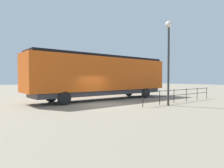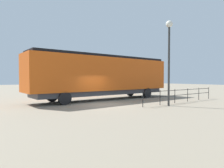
# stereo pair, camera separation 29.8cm
# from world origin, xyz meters

# --- Properties ---
(ground_plane) EXTENTS (120.00, 120.00, 0.00)m
(ground_plane) POSITION_xyz_m (0.00, 0.00, 0.00)
(ground_plane) COLOR gray
(locomotive) EXTENTS (3.05, 15.34, 4.43)m
(locomotive) POSITION_xyz_m (-3.13, 2.79, 2.46)
(locomotive) COLOR #D15114
(locomotive) RESTS_ON ground_plane
(lamp_post) EXTENTS (0.52, 0.52, 6.64)m
(lamp_post) POSITION_xyz_m (3.73, 3.56, 4.67)
(lamp_post) COLOR #2D2D2D
(lamp_post) RESTS_ON ground_plane
(platform_fence) EXTENTS (0.05, 10.09, 1.22)m
(platform_fence) POSITION_xyz_m (3.02, 6.42, 0.79)
(platform_fence) COLOR black
(platform_fence) RESTS_ON ground_plane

